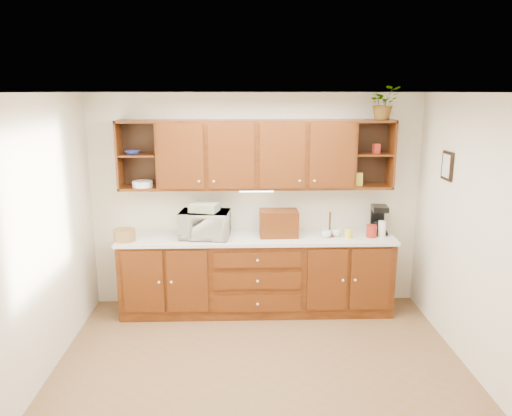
{
  "coord_description": "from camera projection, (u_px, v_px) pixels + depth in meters",
  "views": [
    {
      "loc": [
        -0.18,
        -4.21,
        2.61
      ],
      "look_at": [
        -0.02,
        1.15,
        1.35
      ],
      "focal_mm": 35.0,
      "sensor_mm": 36.0,
      "label": 1
    }
  ],
  "objects": [
    {
      "name": "base_cabinets",
      "position": [
        257.0,
        275.0,
        6.01
      ],
      "size": [
        3.2,
        0.6,
        0.9
      ],
      "primitive_type": "cube",
      "color": "#331405",
      "rests_on": "floor"
    },
    {
      "name": "canister_yellow",
      "position": [
        349.0,
        234.0,
        5.81
      ],
      "size": [
        0.11,
        0.11,
        0.1
      ],
      "primitive_type": "cylinder",
      "rotation": [
        0.0,
        0.0,
        -0.31
      ],
      "color": "gold",
      "rests_on": "countertop"
    },
    {
      "name": "woven_tray",
      "position": [
        197.0,
        230.0,
        6.11
      ],
      "size": [
        0.34,
        0.22,
        0.33
      ],
      "primitive_type": "cylinder",
      "rotation": [
        1.36,
        0.0,
        -0.43
      ],
      "color": "olive",
      "rests_on": "countertop"
    },
    {
      "name": "upper_cabinets",
      "position": [
        257.0,
        154.0,
        5.81
      ],
      "size": [
        3.2,
        0.33,
        0.8
      ],
      "color": "#331405",
      "rests_on": "back_wall"
    },
    {
      "name": "canister_red",
      "position": [
        371.0,
        231.0,
        5.84
      ],
      "size": [
        0.15,
        0.15,
        0.14
      ],
      "primitive_type": "cylinder",
      "rotation": [
        0.0,
        0.0,
        0.32
      ],
      "color": "maroon",
      "rests_on": "countertop"
    },
    {
      "name": "pantry_box_red",
      "position": [
        376.0,
        149.0,
        5.82
      ],
      "size": [
        0.09,
        0.08,
        0.11
      ],
      "primitive_type": "cube",
      "rotation": [
        0.0,
        0.0,
        0.2
      ],
      "color": "maroon",
      "rests_on": "upper_cabinets"
    },
    {
      "name": "potted_plant",
      "position": [
        384.0,
        103.0,
        5.67
      ],
      "size": [
        0.39,
        0.35,
        0.38
      ],
      "primitive_type": "imported",
      "rotation": [
        0.0,
        0.0,
        0.16
      ],
      "color": "#999999",
      "rests_on": "upper_cabinets"
    },
    {
      "name": "plate_stack",
      "position": [
        143.0,
        184.0,
        5.82
      ],
      "size": [
        0.25,
        0.25,
        0.07
      ],
      "primitive_type": "cylinder",
      "rotation": [
        0.0,
        0.0,
        0.08
      ],
      "color": "white",
      "rests_on": "upper_cabinets"
    },
    {
      "name": "back_wall",
      "position": [
        256.0,
        201.0,
        6.11
      ],
      "size": [
        4.0,
        0.0,
        4.0
      ],
      "primitive_type": "plane",
      "rotation": [
        1.57,
        0.0,
        0.0
      ],
      "color": "#ECE2C6",
      "rests_on": "floor"
    },
    {
      "name": "microwave",
      "position": [
        205.0,
        224.0,
        5.8
      ],
      "size": [
        0.61,
        0.44,
        0.32
      ],
      "primitive_type": "imported",
      "rotation": [
        0.0,
        0.0,
        -0.11
      ],
      "color": "beige",
      "rests_on": "countertop"
    },
    {
      "name": "wicker_basket",
      "position": [
        124.0,
        235.0,
        5.7
      ],
      "size": [
        0.33,
        0.33,
        0.13
      ],
      "primitive_type": "cylinder",
      "rotation": [
        0.0,
        0.0,
        -0.42
      ],
      "color": "olive",
      "rests_on": "countertop"
    },
    {
      "name": "framed_picture",
      "position": [
        447.0,
        166.0,
        5.21
      ],
      "size": [
        0.03,
        0.24,
        0.3
      ],
      "primitive_type": "cube",
      "color": "black",
      "rests_on": "right_wall"
    },
    {
      "name": "towel_stack",
      "position": [
        204.0,
        207.0,
        5.76
      ],
      "size": [
        0.36,
        0.3,
        0.09
      ],
      "primitive_type": "cube",
      "rotation": [
        0.0,
        0.0,
        -0.26
      ],
      "color": "#DCBB67",
      "rests_on": "microwave"
    },
    {
      "name": "ceiling",
      "position": [
        262.0,
        92.0,
        4.11
      ],
      "size": [
        4.0,
        4.0,
        0.0
      ],
      "primitive_type": "plane",
      "rotation": [
        3.14,
        0.0,
        0.0
      ],
      "color": "white",
      "rests_on": "back_wall"
    },
    {
      "name": "left_wall",
      "position": [
        33.0,
        245.0,
        4.34
      ],
      "size": [
        0.0,
        3.5,
        3.5
      ],
      "primitive_type": "plane",
      "rotation": [
        1.57,
        0.0,
        1.57
      ],
      "color": "#ECE2C6",
      "rests_on": "floor"
    },
    {
      "name": "coffee_maker",
      "position": [
        379.0,
        220.0,
        6.01
      ],
      "size": [
        0.2,
        0.25,
        0.34
      ],
      "rotation": [
        0.0,
        0.0,
        -0.1
      ],
      "color": "black",
      "rests_on": "countertop"
    },
    {
      "name": "mug_tree",
      "position": [
        329.0,
        232.0,
        5.89
      ],
      "size": [
        0.24,
        0.25,
        0.29
      ],
      "rotation": [
        0.0,
        0.0,
        -0.1
      ],
      "color": "#331405",
      "rests_on": "countertop"
    },
    {
      "name": "right_wall",
      "position": [
        485.0,
        241.0,
        4.46
      ],
      "size": [
        0.0,
        3.5,
        3.5
      ],
      "primitive_type": "plane",
      "rotation": [
        1.57,
        0.0,
        -1.57
      ],
      "color": "#ECE2C6",
      "rests_on": "floor"
    },
    {
      "name": "pantry_box_yellow",
      "position": [
        358.0,
        179.0,
        5.89
      ],
      "size": [
        0.09,
        0.08,
        0.15
      ],
      "primitive_type": "cube",
      "rotation": [
        0.0,
        0.0,
        0.11
      ],
      "color": "gold",
      "rests_on": "upper_cabinets"
    },
    {
      "name": "bowl_stack",
      "position": [
        133.0,
        153.0,
        5.75
      ],
      "size": [
        0.22,
        0.22,
        0.04
      ],
      "primitive_type": "imported",
      "rotation": [
        0.0,
        0.0,
        -0.42
      ],
      "color": "#2A3B9A",
      "rests_on": "upper_cabinets"
    },
    {
      "name": "undercabinet_light",
      "position": [
        256.0,
        191.0,
        5.86
      ],
      "size": [
        0.4,
        0.05,
        0.02
      ],
      "primitive_type": "cube",
      "color": "white",
      "rests_on": "upper_cabinets"
    },
    {
      "name": "bread_box",
      "position": [
        279.0,
        223.0,
        5.86
      ],
      "size": [
        0.45,
        0.28,
        0.31
      ],
      "primitive_type": "cube",
      "rotation": [
        0.0,
        0.0,
        0.01
      ],
      "color": "#331405",
      "rests_on": "countertop"
    },
    {
      "name": "canister_white",
      "position": [
        382.0,
        229.0,
        5.86
      ],
      "size": [
        0.11,
        0.11,
        0.19
      ],
      "primitive_type": "cylinder",
      "rotation": [
        0.0,
        0.0,
        -0.27
      ],
      "color": "white",
      "rests_on": "countertop"
    },
    {
      "name": "countertop",
      "position": [
        257.0,
        238.0,
        5.89
      ],
      "size": [
        3.24,
        0.64,
        0.04
      ],
      "primitive_type": "cube",
      "color": "silver",
      "rests_on": "base_cabinets"
    },
    {
      "name": "wine_bottle",
      "position": [
        194.0,
        222.0,
        5.89
      ],
      "size": [
        0.09,
        0.09,
        0.33
      ],
      "primitive_type": "cylinder",
      "rotation": [
        0.0,
        0.0,
        -0.42
      ],
      "color": "black",
      "rests_on": "countertop"
    },
    {
      "name": "floor",
      "position": [
        261.0,
        375.0,
        4.7
      ],
      "size": [
        4.0,
        4.0,
        0.0
      ],
      "primitive_type": "plane",
      "color": "brown",
      "rests_on": "ground"
    }
  ]
}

